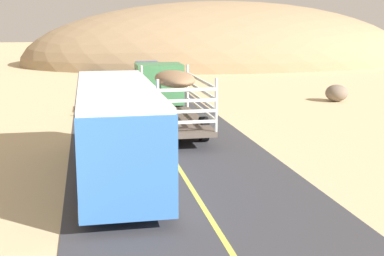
% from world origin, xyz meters
% --- Properties ---
extents(livestock_truck, '(2.53, 9.70, 3.02)m').
position_xyz_m(livestock_truck, '(0.74, 21.18, 1.79)').
color(livestock_truck, '#3F7F4C').
rests_on(livestock_truck, road_surface).
extents(bus, '(2.54, 10.00, 3.21)m').
position_xyz_m(bus, '(-2.26, 11.74, 1.75)').
color(bus, '#3872C6').
rests_on(bus, road_surface).
extents(car_far, '(1.90, 4.62, 1.93)m').
position_xyz_m(car_far, '(1.57, 35.79, 1.09)').
color(car_far, '#264C8C').
rests_on(car_far, road_surface).
extents(boulder_near_shoulder, '(1.44, 1.54, 1.11)m').
position_xyz_m(boulder_near_shoulder, '(12.90, 26.31, 0.55)').
color(boulder_near_shoulder, '#756656').
rests_on(boulder_near_shoulder, ground).
extents(distant_hill, '(48.06, 27.73, 14.80)m').
position_xyz_m(distant_hill, '(13.24, 57.99, 0.00)').
color(distant_hill, '#997C5A').
rests_on(distant_hill, ground).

